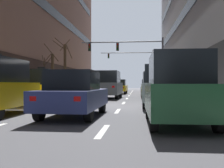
# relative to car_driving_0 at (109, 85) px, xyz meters

# --- Properties ---
(ground_plane) EXTENTS (120.00, 120.00, 0.00)m
(ground_plane) POSITION_rel_car_driving_0_xyz_m (-0.03, -7.11, -1.12)
(ground_plane) COLOR #515156
(sidewalk_right) EXTENTS (2.59, 80.00, 0.14)m
(sidewalk_right) POSITION_rel_car_driving_0_xyz_m (5.94, -7.11, -1.05)
(sidewalk_right) COLOR gray
(sidewalk_right) RESTS_ON ground
(lane_stripe_l1_s3) EXTENTS (0.16, 2.00, 0.01)m
(lane_stripe_l1_s3) POSITION_rel_car_driving_0_xyz_m (-1.58, -10.11, -1.12)
(lane_stripe_l1_s3) COLOR silver
(lane_stripe_l1_s3) RESTS_ON ground
(lane_stripe_l1_s4) EXTENTS (0.16, 2.00, 0.01)m
(lane_stripe_l1_s4) POSITION_rel_car_driving_0_xyz_m (-1.58, -5.11, -1.12)
(lane_stripe_l1_s4) COLOR silver
(lane_stripe_l1_s4) RESTS_ON ground
(lane_stripe_l1_s5) EXTENTS (0.16, 2.00, 0.01)m
(lane_stripe_l1_s5) POSITION_rel_car_driving_0_xyz_m (-1.58, -0.11, -1.12)
(lane_stripe_l1_s5) COLOR silver
(lane_stripe_l1_s5) RESTS_ON ground
(lane_stripe_l1_s6) EXTENTS (0.16, 2.00, 0.01)m
(lane_stripe_l1_s6) POSITION_rel_car_driving_0_xyz_m (-1.58, 4.89, -1.12)
(lane_stripe_l1_s6) COLOR silver
(lane_stripe_l1_s6) RESTS_ON ground
(lane_stripe_l1_s7) EXTENTS (0.16, 2.00, 0.01)m
(lane_stripe_l1_s7) POSITION_rel_car_driving_0_xyz_m (-1.58, 9.89, -1.12)
(lane_stripe_l1_s7) COLOR silver
(lane_stripe_l1_s7) RESTS_ON ground
(lane_stripe_l1_s8) EXTENTS (0.16, 2.00, 0.01)m
(lane_stripe_l1_s8) POSITION_rel_car_driving_0_xyz_m (-1.58, 14.89, -1.12)
(lane_stripe_l1_s8) COLOR silver
(lane_stripe_l1_s8) RESTS_ON ground
(lane_stripe_l1_s9) EXTENTS (0.16, 2.00, 0.01)m
(lane_stripe_l1_s9) POSITION_rel_car_driving_0_xyz_m (-1.58, 19.89, -1.12)
(lane_stripe_l1_s9) COLOR silver
(lane_stripe_l1_s9) RESTS_ON ground
(lane_stripe_l1_s10) EXTENTS (0.16, 2.00, 0.01)m
(lane_stripe_l1_s10) POSITION_rel_car_driving_0_xyz_m (-1.58, 24.89, -1.12)
(lane_stripe_l1_s10) COLOR silver
(lane_stripe_l1_s10) RESTS_ON ground
(lane_stripe_l2_s2) EXTENTS (0.16, 2.00, 0.01)m
(lane_stripe_l2_s2) POSITION_rel_car_driving_0_xyz_m (1.53, -15.11, -1.12)
(lane_stripe_l2_s2) COLOR silver
(lane_stripe_l2_s2) RESTS_ON ground
(lane_stripe_l2_s3) EXTENTS (0.16, 2.00, 0.01)m
(lane_stripe_l2_s3) POSITION_rel_car_driving_0_xyz_m (1.53, -10.11, -1.12)
(lane_stripe_l2_s3) COLOR silver
(lane_stripe_l2_s3) RESTS_ON ground
(lane_stripe_l2_s4) EXTENTS (0.16, 2.00, 0.01)m
(lane_stripe_l2_s4) POSITION_rel_car_driving_0_xyz_m (1.53, -5.11, -1.12)
(lane_stripe_l2_s4) COLOR silver
(lane_stripe_l2_s4) RESTS_ON ground
(lane_stripe_l2_s5) EXTENTS (0.16, 2.00, 0.01)m
(lane_stripe_l2_s5) POSITION_rel_car_driving_0_xyz_m (1.53, -0.11, -1.12)
(lane_stripe_l2_s5) COLOR silver
(lane_stripe_l2_s5) RESTS_ON ground
(lane_stripe_l2_s6) EXTENTS (0.16, 2.00, 0.01)m
(lane_stripe_l2_s6) POSITION_rel_car_driving_0_xyz_m (1.53, 4.89, -1.12)
(lane_stripe_l2_s6) COLOR silver
(lane_stripe_l2_s6) RESTS_ON ground
(lane_stripe_l2_s7) EXTENTS (0.16, 2.00, 0.01)m
(lane_stripe_l2_s7) POSITION_rel_car_driving_0_xyz_m (1.53, 9.89, -1.12)
(lane_stripe_l2_s7) COLOR silver
(lane_stripe_l2_s7) RESTS_ON ground
(lane_stripe_l2_s8) EXTENTS (0.16, 2.00, 0.01)m
(lane_stripe_l2_s8) POSITION_rel_car_driving_0_xyz_m (1.53, 14.89, -1.12)
(lane_stripe_l2_s8) COLOR silver
(lane_stripe_l2_s8) RESTS_ON ground
(lane_stripe_l2_s9) EXTENTS (0.16, 2.00, 0.01)m
(lane_stripe_l2_s9) POSITION_rel_car_driving_0_xyz_m (1.53, 19.89, -1.12)
(lane_stripe_l2_s9) COLOR silver
(lane_stripe_l2_s9) RESTS_ON ground
(lane_stripe_l2_s10) EXTENTS (0.16, 2.00, 0.01)m
(lane_stripe_l2_s10) POSITION_rel_car_driving_0_xyz_m (1.53, 24.89, -1.12)
(lane_stripe_l2_s10) COLOR silver
(lane_stripe_l2_s10) RESTS_ON ground
(car_driving_0) EXTENTS (2.10, 4.72, 2.26)m
(car_driving_0) POSITION_rel_car_driving_0_xyz_m (0.00, 0.00, 0.00)
(car_driving_0) COLOR black
(car_driving_0) RESTS_ON ground
(car_driving_1) EXTENTS (1.96, 4.53, 1.69)m
(car_driving_1) POSITION_rel_car_driving_0_xyz_m (0.09, -12.22, -0.29)
(car_driving_1) COLOR black
(car_driving_1) RESTS_ON ground
(taxi_driving_2) EXTENTS (1.88, 4.23, 2.19)m
(taxi_driving_2) POSITION_rel_car_driving_0_xyz_m (-3.20, -6.76, -0.12)
(taxi_driving_2) COLOR black
(taxi_driving_2) RESTS_ON ground
(taxi_driving_3) EXTENTS (1.99, 4.61, 1.91)m
(taxi_driving_3) POSITION_rel_car_driving_0_xyz_m (0.11, 10.23, -0.27)
(taxi_driving_3) COLOR black
(taxi_driving_3) RESTS_ON ground
(taxi_driving_5) EXTENTS (1.98, 4.49, 2.33)m
(taxi_driving_5) POSITION_rel_car_driving_0_xyz_m (-3.21, 16.59, -0.05)
(taxi_driving_5) COLOR black
(taxi_driving_5) RESTS_ON ground
(taxi_driving_6) EXTENTS (2.05, 4.48, 2.31)m
(taxi_driving_6) POSITION_rel_car_driving_0_xyz_m (-3.22, 21.99, -0.06)
(taxi_driving_6) COLOR black
(taxi_driving_6) RESTS_ON ground
(car_parked_0) EXTENTS (1.83, 4.32, 2.09)m
(car_parked_0) POSITION_rel_car_driving_0_xyz_m (3.59, -13.77, -0.08)
(car_parked_0) COLOR black
(car_parked_0) RESTS_ON ground
(car_parked_1) EXTENTS (1.98, 4.51, 2.16)m
(car_parked_1) POSITION_rel_car_driving_0_xyz_m (3.59, -7.68, -0.05)
(car_parked_1) COLOR black
(car_parked_1) RESTS_ON ground
(car_parked_2) EXTENTS (1.82, 4.32, 2.09)m
(car_parked_2) POSITION_rel_car_driving_0_xyz_m (3.59, -1.79, -0.09)
(car_parked_2) COLOR black
(car_parked_2) RESTS_ON ground
(car_parked_3) EXTENTS (1.84, 4.33, 1.62)m
(car_parked_3) POSITION_rel_car_driving_0_xyz_m (3.59, 3.96, -0.33)
(car_parked_3) COLOR black
(car_parked_3) RESTS_ON ground
(traffic_signal_0) EXTENTS (8.82, 0.35, 5.98)m
(traffic_signal_0) POSITION_rel_car_driving_0_xyz_m (1.90, 6.67, 3.34)
(traffic_signal_0) COLOR #4C4C51
(traffic_signal_0) RESTS_ON sidewalk_right
(traffic_signal_1) EXTENTS (9.27, 0.34, 7.00)m
(traffic_signal_1) POSITION_rel_car_driving_0_xyz_m (2.34, 24.97, 3.87)
(traffic_signal_1) COLOR #4C4C51
(traffic_signal_1) RESTS_ON sidewalk_right
(street_tree_0) EXTENTS (2.08, 2.02, 6.16)m
(street_tree_0) POSITION_rel_car_driving_0_xyz_m (-5.74, 7.28, 1.94)
(street_tree_0) COLOR #4C3823
(street_tree_0) RESTS_ON sidewalk_left
(street_tree_2) EXTENTS (2.00, 2.03, 4.84)m
(street_tree_2) POSITION_rel_car_driving_0_xyz_m (-5.80, 2.94, 1.18)
(street_tree_2) COLOR #4C3823
(street_tree_2) RESTS_ON sidewalk_left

